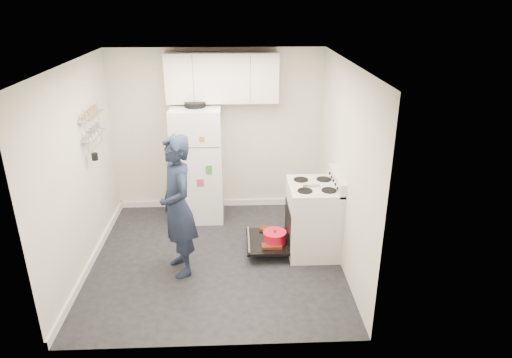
{
  "coord_description": "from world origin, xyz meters",
  "views": [
    {
      "loc": [
        0.3,
        -5.15,
        3.24
      ],
      "look_at": [
        0.53,
        0.15,
        1.05
      ],
      "focal_mm": 32.0,
      "sensor_mm": 36.0,
      "label": 1
    }
  ],
  "objects_px": {
    "person": "(178,207)",
    "open_oven_door": "(271,239)",
    "refrigerator": "(198,163)",
    "electric_range": "(312,219)"
  },
  "relations": [
    {
      "from": "open_oven_door",
      "to": "person",
      "type": "xyz_separation_m",
      "value": [
        -1.14,
        -0.38,
        0.68
      ]
    },
    {
      "from": "electric_range",
      "to": "person",
      "type": "relative_size",
      "value": 0.63
    },
    {
      "from": "refrigerator",
      "to": "person",
      "type": "bearing_deg",
      "value": -95.0
    },
    {
      "from": "open_oven_door",
      "to": "refrigerator",
      "type": "bearing_deg",
      "value": 131.95
    },
    {
      "from": "person",
      "to": "open_oven_door",
      "type": "bearing_deg",
      "value": 85.3
    },
    {
      "from": "open_oven_door",
      "to": "refrigerator",
      "type": "height_order",
      "value": "refrigerator"
    },
    {
      "from": "electric_range",
      "to": "open_oven_door",
      "type": "xyz_separation_m",
      "value": [
        -0.54,
        -0.02,
        -0.27
      ]
    },
    {
      "from": "electric_range",
      "to": "open_oven_door",
      "type": "distance_m",
      "value": 0.61
    },
    {
      "from": "electric_range",
      "to": "open_oven_door",
      "type": "bearing_deg",
      "value": -177.43
    },
    {
      "from": "electric_range",
      "to": "refrigerator",
      "type": "relative_size",
      "value": 0.61
    }
  ]
}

